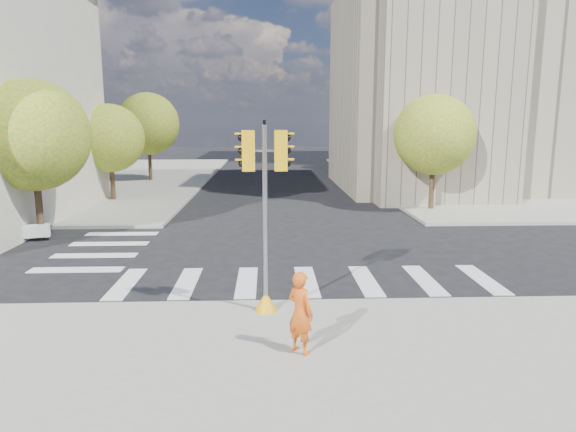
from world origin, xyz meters
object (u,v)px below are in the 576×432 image
at_px(lamp_near, 422,124).
at_px(lamp_far, 374,123).
at_px(traffic_signal, 265,233).
at_px(photographer, 300,312).

height_order(lamp_near, lamp_far, same).
distance_m(lamp_far, traffic_signal, 34.15).
bearing_deg(lamp_far, traffic_signal, -105.88).
relative_size(lamp_near, photographer, 4.79).
relative_size(traffic_signal, photographer, 2.74).
bearing_deg(lamp_far, photographer, -103.79).
bearing_deg(photographer, lamp_far, -58.27).
bearing_deg(traffic_signal, lamp_far, 71.39).
height_order(lamp_near, photographer, lamp_near).
relative_size(lamp_near, lamp_far, 1.00).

